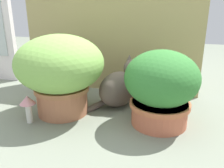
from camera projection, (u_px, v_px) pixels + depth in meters
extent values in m
plane|color=gray|center=(87.00, 117.00, 1.30)|extent=(6.00, 6.00, 0.00)
cube|color=tan|center=(109.00, 27.00, 1.59)|extent=(1.26, 0.03, 0.91)
cylinder|color=#AD6A4A|center=(63.00, 100.00, 1.33)|extent=(0.29, 0.29, 0.16)
cylinder|color=#A76944|center=(62.00, 88.00, 1.31)|extent=(0.31, 0.31, 0.02)
ellipsoid|color=#81B753|center=(60.00, 63.00, 1.26)|extent=(0.49, 0.49, 0.32)
cylinder|color=#C26648|center=(159.00, 113.00, 1.21)|extent=(0.29, 0.29, 0.12)
cylinder|color=#C36A43|center=(160.00, 104.00, 1.19)|extent=(0.31, 0.31, 0.02)
ellipsoid|color=#347A33|center=(162.00, 78.00, 1.15)|extent=(0.37, 0.37, 0.28)
ellipsoid|color=brown|center=(118.00, 89.00, 1.41)|extent=(0.29, 0.31, 0.22)
ellipsoid|color=gray|center=(130.00, 88.00, 1.47)|extent=(0.12, 0.12, 0.11)
sphere|color=brown|center=(132.00, 68.00, 1.43)|extent=(0.15, 0.15, 0.11)
cone|color=brown|center=(129.00, 58.00, 1.44)|extent=(0.05, 0.05, 0.04)
cone|color=brown|center=(136.00, 59.00, 1.39)|extent=(0.05, 0.05, 0.04)
cylinder|color=brown|center=(99.00, 105.00, 1.40)|extent=(0.14, 0.17, 0.07)
cylinder|color=silver|center=(29.00, 113.00, 1.22)|extent=(0.03, 0.03, 0.11)
cone|color=pink|center=(27.00, 100.00, 1.20)|extent=(0.08, 0.08, 0.04)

